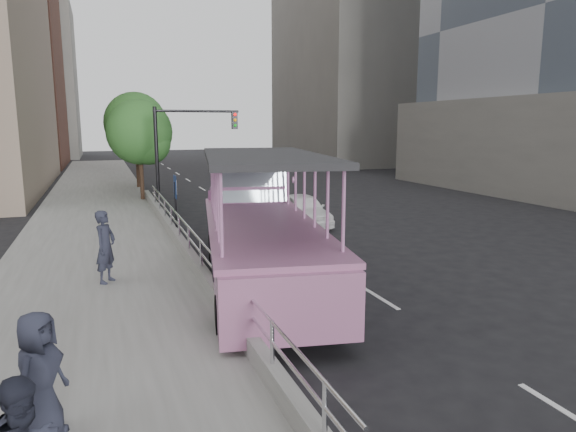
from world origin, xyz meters
name	(u,v)px	position (x,y,z in m)	size (l,w,h in m)	color
ground	(310,278)	(0.00, 0.00, 0.00)	(160.00, 160.00, 0.00)	black
sidewalk	(98,224)	(-5.75, 10.00, 0.15)	(5.50, 80.00, 0.30)	#999994
kerb_wall	(189,255)	(-3.12, 2.00, 0.48)	(0.24, 30.00, 0.36)	#A4A49F
guardrail	(188,233)	(-3.12, 2.00, 1.14)	(0.07, 22.00, 0.71)	silver
duck_boat	(257,232)	(-1.42, 0.52, 1.35)	(4.48, 11.21, 3.63)	black
car	(303,209)	(2.75, 7.50, 0.69)	(1.62, 4.03, 1.37)	white
pedestrian_near	(105,247)	(-5.47, 0.56, 1.24)	(0.69, 0.45, 1.89)	#252837
pedestrian_far	(40,376)	(-6.35, -6.30, 1.16)	(0.84, 0.55, 1.72)	#252837
parking_sign	(176,201)	(-3.00, 5.52, 1.62)	(0.07, 0.58, 2.55)	black
traffic_signal	(181,142)	(-1.70, 12.50, 3.50)	(4.20, 0.32, 5.20)	black
street_tree_near	(142,135)	(-3.30, 15.93, 3.82)	(3.52, 3.52, 5.72)	#352418
street_tree_far	(137,125)	(-3.10, 21.93, 4.31)	(3.97, 3.97, 6.45)	#352418
midrise_stone_a	(380,23)	(26.00, 42.00, 16.00)	(20.00, 20.00, 32.00)	gray
midrise_stone_b	(10,81)	(-16.00, 64.00, 10.00)	(16.00, 14.00, 20.00)	gray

